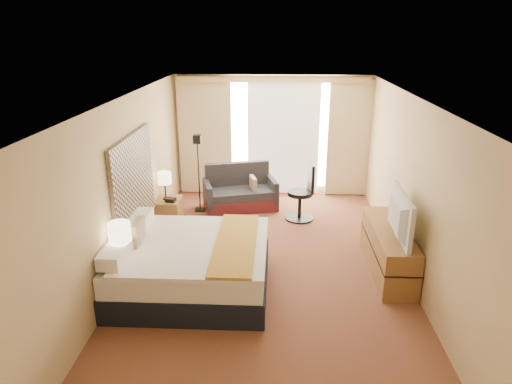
{
  "coord_description": "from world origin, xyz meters",
  "views": [
    {
      "loc": [
        0.13,
        -6.29,
        3.52
      ],
      "look_at": [
        -0.2,
        0.4,
        1.1
      ],
      "focal_mm": 32.0,
      "sensor_mm": 36.0,
      "label": 1
    }
  ],
  "objects_px": {
    "lamp_right": "(164,178)",
    "loveseat": "(240,194)",
    "television": "(394,215)",
    "nightstand_right": "(169,213)",
    "bed": "(191,265)",
    "nightstand_left": "(127,284)",
    "floor_lamp": "(198,158)",
    "lamp_left": "(120,233)",
    "desk_chair": "(303,195)",
    "media_dresser": "(388,250)"
  },
  "relations": [
    {
      "from": "lamp_right",
      "to": "loveseat",
      "type": "bearing_deg",
      "value": 39.24
    },
    {
      "from": "television",
      "to": "lamp_right",
      "type": "bearing_deg",
      "value": 67.07
    },
    {
      "from": "nightstand_right",
      "to": "television",
      "type": "height_order",
      "value": "television"
    },
    {
      "from": "bed",
      "to": "loveseat",
      "type": "xyz_separation_m",
      "value": [
        0.43,
        3.14,
        -0.08
      ]
    },
    {
      "from": "nightstand_left",
      "to": "floor_lamp",
      "type": "distance_m",
      "value": 3.48
    },
    {
      "from": "floor_lamp",
      "to": "bed",
      "type": "bearing_deg",
      "value": -82.82
    },
    {
      "from": "nightstand_right",
      "to": "lamp_right",
      "type": "relative_size",
      "value": 1.05
    },
    {
      "from": "nightstand_left",
      "to": "loveseat",
      "type": "bearing_deg",
      "value": 70.68
    },
    {
      "from": "nightstand_left",
      "to": "lamp_left",
      "type": "xyz_separation_m",
      "value": [
        -0.03,
        0.03,
        0.75
      ]
    },
    {
      "from": "desk_chair",
      "to": "lamp_right",
      "type": "distance_m",
      "value": 2.63
    },
    {
      "from": "lamp_left",
      "to": "bed",
      "type": "bearing_deg",
      "value": 24.04
    },
    {
      "from": "nightstand_left",
      "to": "lamp_right",
      "type": "distance_m",
      "value": 2.59
    },
    {
      "from": "media_dresser",
      "to": "desk_chair",
      "type": "height_order",
      "value": "desk_chair"
    },
    {
      "from": "nightstand_left",
      "to": "floor_lamp",
      "type": "bearing_deg",
      "value": 82.56
    },
    {
      "from": "loveseat",
      "to": "nightstand_right",
      "type": "bearing_deg",
      "value": -155.94
    },
    {
      "from": "nightstand_right",
      "to": "floor_lamp",
      "type": "relative_size",
      "value": 0.35
    },
    {
      "from": "desk_chair",
      "to": "television",
      "type": "height_order",
      "value": "television"
    },
    {
      "from": "nightstand_left",
      "to": "bed",
      "type": "bearing_deg",
      "value": 26.31
    },
    {
      "from": "loveseat",
      "to": "lamp_left",
      "type": "distance_m",
      "value": 3.81
    },
    {
      "from": "media_dresser",
      "to": "desk_chair",
      "type": "xyz_separation_m",
      "value": [
        -1.2,
        1.96,
        0.15
      ]
    },
    {
      "from": "loveseat",
      "to": "media_dresser",
      "type": "bearing_deg",
      "value": -61.33
    },
    {
      "from": "floor_lamp",
      "to": "lamp_left",
      "type": "xyz_separation_m",
      "value": [
        -0.47,
        -3.32,
        -0.09
      ]
    },
    {
      "from": "lamp_left",
      "to": "nightstand_left",
      "type": "bearing_deg",
      "value": -44.08
    },
    {
      "from": "lamp_right",
      "to": "media_dresser",
      "type": "bearing_deg",
      "value": -21.18
    },
    {
      "from": "nightstand_left",
      "to": "lamp_right",
      "type": "relative_size",
      "value": 1.05
    },
    {
      "from": "nightstand_right",
      "to": "lamp_left",
      "type": "bearing_deg",
      "value": -90.64
    },
    {
      "from": "loveseat",
      "to": "lamp_right",
      "type": "bearing_deg",
      "value": -156.7
    },
    {
      "from": "lamp_left",
      "to": "floor_lamp",
      "type": "bearing_deg",
      "value": 82.03
    },
    {
      "from": "lamp_right",
      "to": "television",
      "type": "bearing_deg",
      "value": -25.02
    },
    {
      "from": "lamp_left",
      "to": "television",
      "type": "distance_m",
      "value": 3.75
    },
    {
      "from": "nightstand_left",
      "to": "nightstand_right",
      "type": "distance_m",
      "value": 2.5
    },
    {
      "from": "media_dresser",
      "to": "lamp_left",
      "type": "relative_size",
      "value": 2.95
    },
    {
      "from": "nightstand_left",
      "to": "television",
      "type": "relative_size",
      "value": 0.48
    },
    {
      "from": "television",
      "to": "nightstand_left",
      "type": "bearing_deg",
      "value": 104.11
    },
    {
      "from": "bed",
      "to": "lamp_left",
      "type": "distance_m",
      "value": 1.12
    },
    {
      "from": "television",
      "to": "floor_lamp",
      "type": "bearing_deg",
      "value": 53.4
    },
    {
      "from": "nightstand_left",
      "to": "lamp_left",
      "type": "relative_size",
      "value": 0.9
    },
    {
      "from": "floor_lamp",
      "to": "desk_chair",
      "type": "xyz_separation_m",
      "value": [
        2.07,
        -0.34,
        -0.61
      ]
    },
    {
      "from": "floor_lamp",
      "to": "loveseat",
      "type": "bearing_deg",
      "value": 13.43
    },
    {
      "from": "nightstand_right",
      "to": "bed",
      "type": "height_order",
      "value": "bed"
    },
    {
      "from": "floor_lamp",
      "to": "lamp_right",
      "type": "distance_m",
      "value": 0.99
    },
    {
      "from": "bed",
      "to": "lamp_right",
      "type": "xyz_separation_m",
      "value": [
        -0.85,
        2.1,
        0.58
      ]
    },
    {
      "from": "media_dresser",
      "to": "television",
      "type": "relative_size",
      "value": 1.57
    },
    {
      "from": "nightstand_left",
      "to": "television",
      "type": "xyz_separation_m",
      "value": [
        3.65,
        0.78,
        0.76
      ]
    },
    {
      "from": "nightstand_right",
      "to": "desk_chair",
      "type": "height_order",
      "value": "desk_chair"
    },
    {
      "from": "floor_lamp",
      "to": "lamp_left",
      "type": "bearing_deg",
      "value": -97.97
    },
    {
      "from": "nightstand_left",
      "to": "lamp_right",
      "type": "xyz_separation_m",
      "value": [
        -0.04,
        2.5,
        0.68
      ]
    },
    {
      "from": "floor_lamp",
      "to": "television",
      "type": "distance_m",
      "value": 4.12
    },
    {
      "from": "nightstand_right",
      "to": "floor_lamp",
      "type": "xyz_separation_m",
      "value": [
        0.44,
        0.85,
        0.83
      ]
    },
    {
      "from": "loveseat",
      "to": "television",
      "type": "height_order",
      "value": "television"
    }
  ]
}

